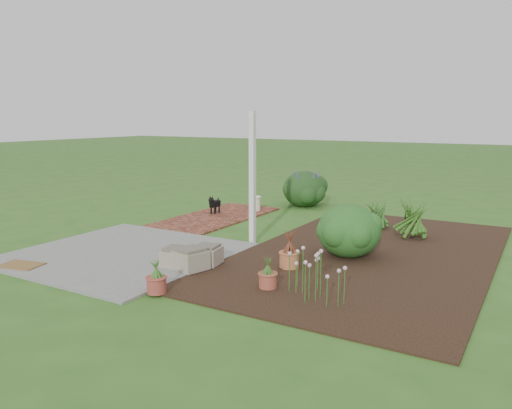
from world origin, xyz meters
The scene contains 19 objects.
ground centered at (0.00, 0.00, 0.00)m, with size 80.00×80.00×0.00m, color #2E5C1D.
concrete_patio centered at (-1.25, -1.75, 0.02)m, with size 3.50×3.50×0.04m, color slate.
brick_path centered at (-1.70, 1.75, 0.02)m, with size 1.60×3.50×0.04m, color #5F2B1E.
garden_bed centered at (2.50, 0.50, 0.01)m, with size 4.00×7.00×0.03m, color black.
veranda_post centered at (0.30, 0.10, 1.25)m, with size 0.10×0.10×2.50m, color white.
stone_trough_near centered at (0.39, -1.92, 0.19)m, with size 0.44×0.44×0.29m, color gray.
stone_trough_mid centered at (0.07, -1.90, 0.17)m, with size 0.40×0.40×0.27m, color gray.
stone_trough_far centered at (0.44, -1.55, 0.17)m, with size 0.40×0.40×0.27m, color gray.
coir_doormat centered at (-2.08, -3.15, 0.05)m, with size 0.65×0.42×0.02m, color brown.
black_dog centered at (-1.93, 1.99, 0.29)m, with size 0.19×0.49×0.42m.
cream_ceramic_urn centered at (-1.29, 2.87, 0.22)m, with size 0.26×0.26×0.35m, color #F2E5C7.
evergreen_shrub centered at (2.22, 0.12, 0.49)m, with size 1.09×1.09×0.92m, color #113D0F.
agapanthus_clump_back centered at (2.86, 2.02, 0.49)m, with size 1.02×1.02×0.92m, color #163611, non-canonical shape.
agapanthus_clump_front centered at (1.99, 2.50, 0.39)m, with size 0.81×0.81×0.72m, color #133F13, non-canonical shape.
pink_flower_patch centered at (2.54, -1.88, 0.35)m, with size 0.99×0.99×0.64m, color #113D0F, non-canonical shape.
terracotta_pot_bronze centered at (1.65, -1.02, 0.16)m, with size 0.31×0.31×0.25m, color #AF643B.
terracotta_pot_small_left centered at (1.82, -2.02, 0.14)m, with size 0.25×0.25×0.21m, color #984833.
terracotta_pot_small_right centered at (0.62, -2.98, 0.14)m, with size 0.26×0.26×0.22m, color brown.
purple_flowering_bush centered at (-0.57, 4.28, 0.49)m, with size 1.15×1.15×0.98m, color black.
Camera 1 is at (5.08, -7.87, 2.40)m, focal length 35.00 mm.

